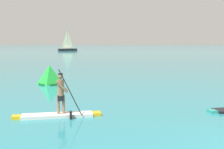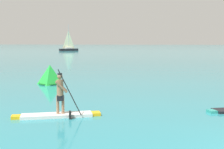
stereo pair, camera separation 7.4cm
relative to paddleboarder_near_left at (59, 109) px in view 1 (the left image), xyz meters
name	(u,v)px [view 1 (the left image)]	position (x,y,z in m)	size (l,w,h in m)	color
paddleboarder_near_left	(59,109)	(0.00, 0.00, 0.00)	(3.39, 1.48, 1.93)	white
race_marker_buoy	(50,76)	(-3.27, 8.92, 0.27)	(1.56, 1.56, 1.32)	green
sailboat_left_horizon	(68,48)	(-20.20, 77.15, 0.61)	(5.28, 4.13, 7.61)	black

